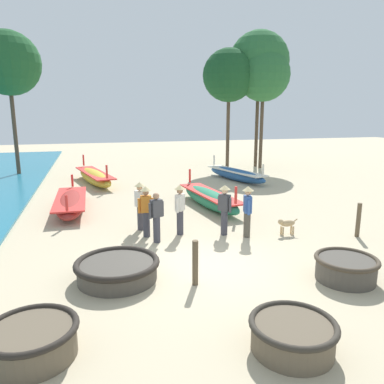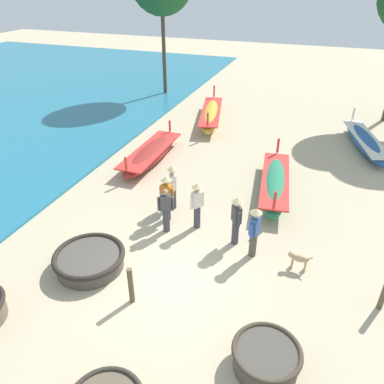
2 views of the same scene
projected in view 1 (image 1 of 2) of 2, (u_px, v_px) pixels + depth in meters
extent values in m
plane|color=#BCAD8C|center=(204.00, 264.00, 9.95)|extent=(80.00, 80.00, 0.00)
cylinder|color=#4C473F|center=(117.00, 271.00, 9.02)|extent=(1.90, 1.90, 0.43)
torus|color=#28231E|center=(117.00, 263.00, 8.98)|extent=(2.05, 2.05, 0.15)
cylinder|color=#4C473F|center=(346.00, 270.00, 9.00)|extent=(1.39, 1.39, 0.53)
torus|color=#42382B|center=(347.00, 259.00, 8.94)|extent=(1.50, 1.50, 0.11)
cylinder|color=brown|center=(32.00, 343.00, 6.17)|extent=(1.43, 1.43, 0.52)
torus|color=#28231E|center=(31.00, 329.00, 6.11)|extent=(1.54, 1.54, 0.11)
cylinder|color=brown|center=(293.00, 337.00, 6.35)|extent=(1.40, 1.40, 0.49)
torus|color=#332D26|center=(293.00, 324.00, 6.30)|extent=(1.51, 1.51, 0.11)
ellipsoid|color=#285693|center=(236.00, 175.00, 21.89)|extent=(2.21, 5.16, 0.68)
cube|color=silver|center=(236.00, 171.00, 21.84)|extent=(2.13, 4.78, 0.06)
cylinder|color=silver|center=(214.00, 160.00, 23.74)|extent=(0.10, 0.10, 0.61)
cylinder|color=silver|center=(263.00, 170.00, 19.78)|extent=(0.10, 0.10, 0.61)
ellipsoid|color=maroon|center=(71.00, 203.00, 15.25)|extent=(1.16, 4.79, 0.62)
cube|color=red|center=(70.00, 198.00, 15.21)|extent=(1.20, 4.41, 0.06)
cylinder|color=red|center=(72.00, 181.00, 17.22)|extent=(0.10, 0.10, 0.56)
cylinder|color=red|center=(67.00, 203.00, 13.06)|extent=(0.10, 0.10, 0.56)
ellipsoid|color=#237551|center=(210.00, 199.00, 15.82)|extent=(1.59, 4.95, 0.71)
cube|color=red|center=(210.00, 194.00, 15.77)|extent=(1.58, 4.57, 0.06)
cylinder|color=red|center=(190.00, 176.00, 17.70)|extent=(0.10, 0.10, 0.64)
cylinder|color=red|center=(236.00, 195.00, 13.66)|extent=(0.10, 0.10, 0.64)
ellipsoid|color=gold|center=(95.00, 177.00, 20.89)|extent=(2.24, 5.60, 0.75)
cube|color=red|center=(94.00, 173.00, 20.84)|extent=(2.17, 5.18, 0.06)
cylinder|color=red|center=(83.00, 160.00, 22.93)|extent=(0.10, 0.10, 0.67)
cylinder|color=red|center=(107.00, 172.00, 18.56)|extent=(0.10, 0.10, 0.67)
cylinder|color=#383842|center=(180.00, 222.00, 12.29)|extent=(0.22, 0.22, 0.82)
cube|color=silver|center=(180.00, 202.00, 12.15)|extent=(0.38, 0.40, 0.54)
sphere|color=#A37556|center=(180.00, 191.00, 12.07)|extent=(0.20, 0.20, 0.20)
cylinder|color=silver|center=(182.00, 202.00, 12.36)|extent=(0.09, 0.09, 0.48)
cylinder|color=silver|center=(177.00, 205.00, 11.96)|extent=(0.09, 0.09, 0.48)
cone|color=#D1BC84|center=(180.00, 187.00, 12.04)|extent=(0.36, 0.36, 0.14)
cylinder|color=#383842|center=(141.00, 218.00, 12.77)|extent=(0.22, 0.22, 0.82)
cube|color=silver|center=(140.00, 199.00, 12.62)|extent=(0.35, 0.40, 0.54)
sphere|color=tan|center=(140.00, 188.00, 12.54)|extent=(0.20, 0.20, 0.20)
cylinder|color=silver|center=(136.00, 199.00, 12.79)|extent=(0.09, 0.09, 0.48)
cylinder|color=silver|center=(144.00, 201.00, 12.48)|extent=(0.09, 0.09, 0.48)
cone|color=#D1BC84|center=(140.00, 184.00, 12.52)|extent=(0.36, 0.36, 0.14)
cylinder|color=#383842|center=(224.00, 223.00, 12.26)|extent=(0.22, 0.22, 0.82)
cube|color=#3D3D42|center=(225.00, 203.00, 12.12)|extent=(0.37, 0.40, 0.54)
sphere|color=#DBB28E|center=(225.00, 191.00, 12.04)|extent=(0.20, 0.20, 0.20)
cylinder|color=#3D3D42|center=(230.00, 205.00, 11.99)|extent=(0.09, 0.09, 0.48)
cylinder|color=#3D3D42|center=(219.00, 203.00, 12.27)|extent=(0.09, 0.09, 0.48)
cone|color=#D1BC84|center=(225.00, 187.00, 12.01)|extent=(0.36, 0.36, 0.14)
cylinder|color=#4C473D|center=(247.00, 225.00, 12.06)|extent=(0.22, 0.22, 0.82)
cube|color=#33569E|center=(248.00, 204.00, 11.91)|extent=(0.29, 0.38, 0.54)
sphere|color=tan|center=(248.00, 193.00, 11.83)|extent=(0.20, 0.20, 0.20)
cylinder|color=#33569E|center=(246.00, 204.00, 12.14)|extent=(0.09, 0.09, 0.48)
cylinder|color=#33569E|center=(249.00, 207.00, 11.71)|extent=(0.09, 0.09, 0.48)
cone|color=#D1BC84|center=(248.00, 189.00, 11.80)|extent=(0.36, 0.36, 0.14)
cylinder|color=#383842|center=(157.00, 229.00, 11.56)|extent=(0.22, 0.22, 0.82)
cube|color=#3D3D42|center=(156.00, 208.00, 11.42)|extent=(0.40, 0.33, 0.54)
sphere|color=#A37556|center=(156.00, 196.00, 11.34)|extent=(0.20, 0.20, 0.20)
cylinder|color=#3D3D42|center=(150.00, 211.00, 11.30)|extent=(0.09, 0.09, 0.48)
cylinder|color=#3D3D42|center=(162.00, 209.00, 11.56)|extent=(0.09, 0.09, 0.48)
cylinder|color=#383842|center=(146.00, 224.00, 12.09)|extent=(0.22, 0.22, 0.82)
cube|color=orange|center=(146.00, 204.00, 11.94)|extent=(0.35, 0.24, 0.54)
sphere|color=#A37556|center=(146.00, 192.00, 11.86)|extent=(0.20, 0.20, 0.20)
cylinder|color=orange|center=(153.00, 205.00, 12.00)|extent=(0.09, 0.09, 0.48)
cylinder|color=orange|center=(139.00, 206.00, 11.91)|extent=(0.09, 0.09, 0.48)
cone|color=#D1BC84|center=(146.00, 188.00, 11.83)|extent=(0.36, 0.36, 0.14)
ellipsoid|color=tan|center=(288.00, 223.00, 12.27)|extent=(0.53, 0.22, 0.22)
sphere|color=tan|center=(281.00, 222.00, 12.20)|extent=(0.18, 0.18, 0.18)
cylinder|color=tan|center=(294.00, 221.00, 12.31)|extent=(0.20, 0.05, 0.16)
cylinder|color=tan|center=(283.00, 232.00, 12.22)|extent=(0.06, 0.06, 0.28)
cylinder|color=tan|center=(281.00, 230.00, 12.35)|extent=(0.06, 0.06, 0.28)
cylinder|color=tan|center=(293.00, 231.00, 12.30)|extent=(0.06, 0.06, 0.28)
cylinder|color=tan|center=(291.00, 229.00, 12.43)|extent=(0.06, 0.06, 0.28)
cylinder|color=brown|center=(358.00, 220.00, 12.05)|extent=(0.14, 0.14, 1.11)
cylinder|color=brown|center=(195.00, 263.00, 8.69)|extent=(0.14, 0.14, 1.09)
cylinder|color=#4C3D2D|center=(261.00, 132.00, 26.21)|extent=(0.24, 0.24, 5.13)
sphere|color=#286033|center=(263.00, 75.00, 25.40)|extent=(3.59, 3.59, 3.59)
cylinder|color=#4C3D2D|center=(228.00, 132.00, 26.14)|extent=(0.24, 0.24, 5.10)
sphere|color=#194723|center=(229.00, 75.00, 25.33)|extent=(3.57, 3.57, 3.57)
cylinder|color=#4C3D2D|center=(15.00, 132.00, 23.16)|extent=(0.24, 0.24, 5.45)
sphere|color=#1E5128|center=(8.00, 63.00, 22.29)|extent=(3.81, 3.81, 3.81)
cylinder|color=#4C3D2D|center=(257.00, 126.00, 26.84)|extent=(0.24, 0.24, 5.91)
sphere|color=#286033|center=(259.00, 61.00, 25.90)|extent=(4.13, 4.13, 4.13)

